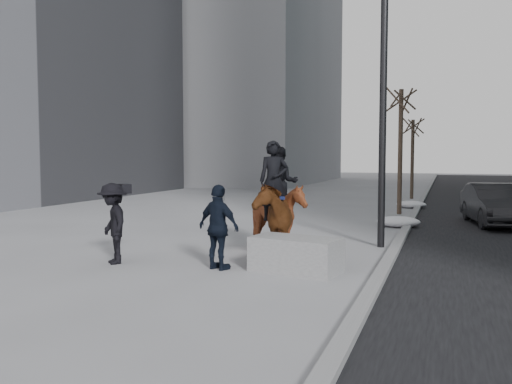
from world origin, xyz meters
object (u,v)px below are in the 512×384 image
(car_near, at_px, (495,205))
(mounted_left, at_px, (272,214))
(planter, at_px, (296,255))
(mounted_right, at_px, (279,210))

(car_near, height_order, mounted_left, mounted_left)
(car_near, bearing_deg, planter, -125.24)
(car_near, bearing_deg, mounted_left, -133.54)
(planter, relative_size, car_near, 0.42)
(car_near, height_order, mounted_right, mounted_right)
(car_near, bearing_deg, mounted_right, -136.62)
(car_near, distance_m, mounted_left, 9.53)
(mounted_left, bearing_deg, car_near, 56.24)
(mounted_left, bearing_deg, planter, -54.47)
(planter, relative_size, mounted_right, 0.69)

